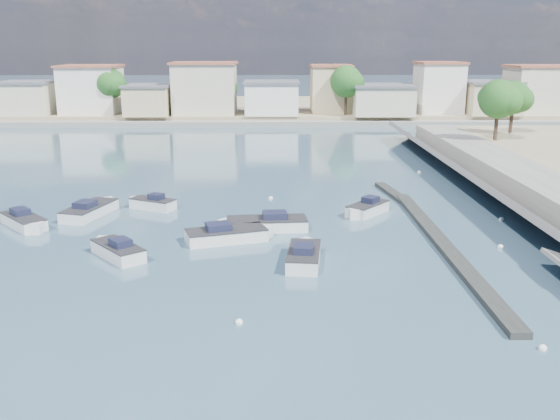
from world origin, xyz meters
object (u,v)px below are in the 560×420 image
motorboat_d (366,210)px  motorboat_f (151,204)px  motorboat_h (231,235)px  motorboat_a (116,251)px  motorboat_b (304,256)px  motorboat_c (263,225)px  motorboat_g (25,222)px  motorboat_e (92,210)px

motorboat_d → motorboat_f: (-16.70, 1.90, 0.00)m
motorboat_f → motorboat_h: bearing=-50.8°
motorboat_a → motorboat_d: 19.18m
motorboat_d → motorboat_b: bearing=-116.3°
motorboat_f → motorboat_h: same height
motorboat_c → motorboat_d: (7.82, 3.97, -0.00)m
motorboat_f → motorboat_c: bearing=-33.4°
motorboat_d → motorboat_g: 24.82m
motorboat_a → motorboat_f: same height
motorboat_c → motorboat_d: size_ratio=1.55×
motorboat_a → motorboat_d: bearing=29.7°
motorboat_a → motorboat_g: (-7.95, 6.29, 0.00)m
motorboat_c → motorboat_e: (-13.02, 4.05, -0.00)m
motorboat_d → motorboat_h: same height
motorboat_b → motorboat_g: same height
motorboat_b → motorboat_h: same height
motorboat_a → motorboat_e: size_ratio=0.73×
motorboat_d → motorboat_g: size_ratio=0.92×
motorboat_f → motorboat_g: 9.43m
motorboat_a → motorboat_b: bearing=-5.6°
motorboat_c → motorboat_g: 16.80m
motorboat_c → motorboat_g: (-16.79, 0.74, 0.00)m
motorboat_e → motorboat_h: 12.75m
motorboat_c → motorboat_g: size_ratio=1.42×
motorboat_c → motorboat_h: bearing=-129.8°
motorboat_b → motorboat_e: bearing=145.5°
motorboat_h → motorboat_f: bearing=129.2°
motorboat_a → motorboat_b: (11.41, -1.12, -0.00)m
motorboat_d → motorboat_e: 20.83m
motorboat_d → motorboat_e: bearing=179.8°
motorboat_d → motorboat_h: size_ratio=0.69×
motorboat_g → motorboat_h: size_ratio=0.75×
motorboat_c → motorboat_f: (-8.88, 5.86, -0.00)m
motorboat_b → motorboat_f: bearing=132.4°
motorboat_f → motorboat_b: bearing=-47.6°
motorboat_b → motorboat_h: size_ratio=0.87×
motorboat_e → motorboat_f: size_ratio=1.49×
motorboat_c → motorboat_e: bearing=162.7°
motorboat_g → motorboat_f: bearing=33.0°
motorboat_c → motorboat_f: size_ratio=1.61×
motorboat_a → motorboat_c: (8.84, 5.55, 0.00)m
motorboat_c → motorboat_d: bearing=26.9°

